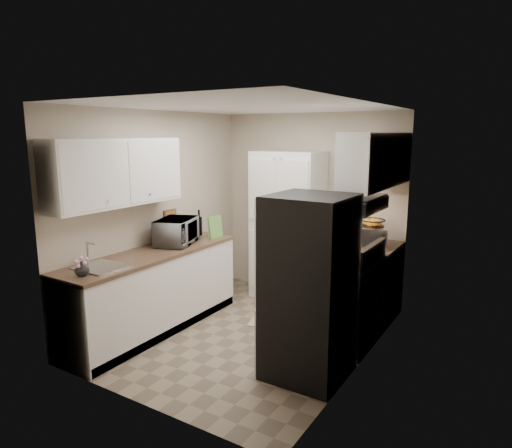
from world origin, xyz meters
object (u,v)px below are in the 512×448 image
object	(u,v)px
toaster_oven	(373,236)
wine_bottle	(199,224)
microwave	(176,232)
pantry_cabinet	(287,226)
electric_range	(343,300)
refrigerator	(309,287)

from	to	relation	value
toaster_oven	wine_bottle	bearing A→B (deg)	-178.92
microwave	pantry_cabinet	bearing A→B (deg)	-51.32
wine_bottle	electric_range	bearing A→B (deg)	-4.15
pantry_cabinet	toaster_oven	size ratio (longest dim) A/B	4.67
pantry_cabinet	electric_range	distance (m)	1.58
electric_range	wine_bottle	size ratio (longest dim) A/B	3.71
pantry_cabinet	refrigerator	xyz separation A→B (m)	(1.14, -1.73, -0.15)
refrigerator	wine_bottle	size ratio (longest dim) A/B	5.59
pantry_cabinet	electric_range	bearing A→B (deg)	-38.22
refrigerator	toaster_oven	xyz separation A→B (m)	(0.09, 1.54, 0.19)
wine_bottle	refrigerator	bearing A→B (deg)	-25.03
electric_range	refrigerator	size ratio (longest dim) A/B	0.66
pantry_cabinet	electric_range	size ratio (longest dim) A/B	1.77
electric_range	microwave	size ratio (longest dim) A/B	2.01
pantry_cabinet	wine_bottle	bearing A→B (deg)	-139.11
refrigerator	wine_bottle	xyz separation A→B (m)	(-2.03, 0.95, 0.22)
microwave	electric_range	bearing A→B (deg)	-98.67
electric_range	microwave	distance (m)	2.11
refrigerator	toaster_oven	bearing A→B (deg)	86.52
microwave	wine_bottle	size ratio (longest dim) A/B	1.85
wine_bottle	toaster_oven	bearing A→B (deg)	15.41
wine_bottle	toaster_oven	size ratio (longest dim) A/B	0.71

